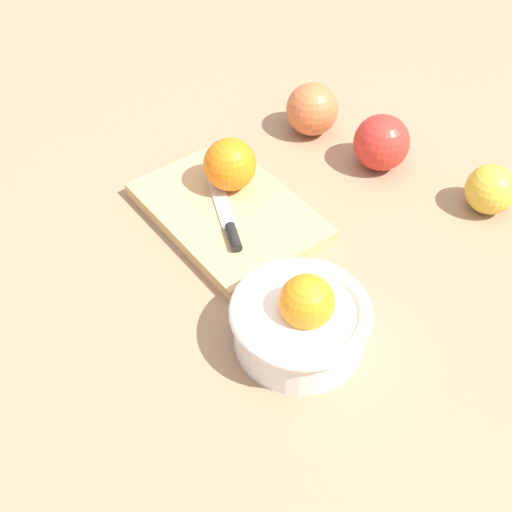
# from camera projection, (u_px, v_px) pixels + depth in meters

# --- Properties ---
(ground_plane) EXTENTS (2.40, 2.40, 0.00)m
(ground_plane) POSITION_uv_depth(u_px,v_px,m) (292.00, 221.00, 0.99)
(ground_plane) COLOR #997556
(bowl) EXTENTS (0.16, 0.16, 0.10)m
(bowl) POSITION_uv_depth(u_px,v_px,m) (301.00, 320.00, 0.82)
(bowl) COLOR white
(bowl) RESTS_ON ground_plane
(cutting_board) EXTENTS (0.27, 0.20, 0.02)m
(cutting_board) POSITION_uv_depth(u_px,v_px,m) (228.00, 212.00, 0.99)
(cutting_board) COLOR tan
(cutting_board) RESTS_ON ground_plane
(orange_on_board) EXTENTS (0.07, 0.07, 0.07)m
(orange_on_board) POSITION_uv_depth(u_px,v_px,m) (230.00, 164.00, 0.99)
(orange_on_board) COLOR orange
(orange_on_board) RESTS_ON cutting_board
(knife) EXTENTS (0.14, 0.09, 0.01)m
(knife) POSITION_uv_depth(u_px,v_px,m) (228.00, 221.00, 0.95)
(knife) COLOR silver
(knife) RESTS_ON cutting_board
(apple_front_center) EXTENTS (0.08, 0.08, 0.08)m
(apple_front_center) POSITION_uv_depth(u_px,v_px,m) (382.00, 143.00, 1.05)
(apple_front_center) COLOR red
(apple_front_center) RESTS_ON ground_plane
(apple_front_right) EXTENTS (0.08, 0.08, 0.08)m
(apple_front_right) POSITION_uv_depth(u_px,v_px,m) (312.00, 109.00, 1.11)
(apple_front_right) COLOR #CC6638
(apple_front_right) RESTS_ON ground_plane
(apple_front_left) EXTENTS (0.07, 0.07, 0.07)m
(apple_front_left) POSITION_uv_depth(u_px,v_px,m) (491.00, 189.00, 0.98)
(apple_front_left) COLOR gold
(apple_front_left) RESTS_ON ground_plane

